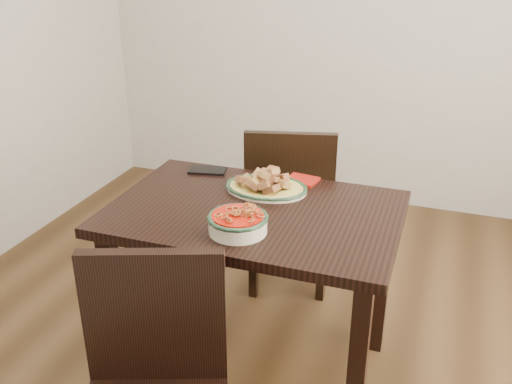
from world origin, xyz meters
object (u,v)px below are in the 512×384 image
(noodle_bowl, at_px, (238,221))
(smartphone, at_px, (207,170))
(chair_far, at_px, (289,202))
(dining_table, at_px, (254,234))
(fish_plate, at_px, (266,180))

(noodle_bowl, height_order, smartphone, noodle_bowl)
(chair_far, bearing_deg, noodle_bowl, 78.73)
(dining_table, distance_m, chair_far, 0.63)
(dining_table, relative_size, smartphone, 6.82)
(fish_plate, relative_size, smartphone, 2.07)
(smartphone, bearing_deg, noodle_bowl, -67.76)
(dining_table, bearing_deg, fish_plate, 93.35)
(dining_table, distance_m, noodle_bowl, 0.25)
(smartphone, bearing_deg, chair_far, 37.68)
(fish_plate, xyz_separation_m, noodle_bowl, (0.02, -0.37, -0.00))
(fish_plate, height_order, smartphone, fish_plate)
(noodle_bowl, bearing_deg, smartphone, 124.42)
(chair_far, distance_m, fish_plate, 0.53)
(fish_plate, bearing_deg, chair_far, 93.36)
(dining_table, xyz_separation_m, noodle_bowl, (0.01, -0.19, 0.15))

